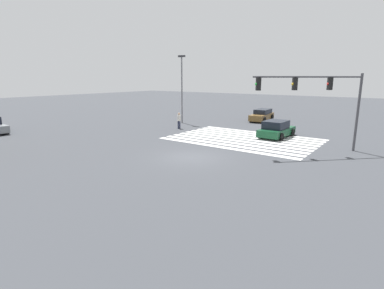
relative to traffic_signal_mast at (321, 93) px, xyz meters
The scene contains 7 objects.
ground_plane 9.98m from the traffic_signal_mast, 45.00° to the left, with size 152.01×152.01×0.00m, color #3D3F44.
crosswalk_markings 7.75m from the traffic_signal_mast, 10.44° to the right, with size 12.41×8.20×0.01m.
traffic_signal_mast is the anchor object (origin of this frame).
car_0 16.44m from the traffic_signal_mast, 52.90° to the right, with size 2.21×4.88×1.44m.
car_2 6.85m from the traffic_signal_mast, 40.91° to the right, with size 2.30×4.41×1.50m.
pedestrian 14.91m from the traffic_signal_mast, ahead, with size 0.41×0.41×1.68m.
street_light_pole_a 17.58m from the traffic_signal_mast, 18.62° to the right, with size 0.80×0.36×7.74m.
Camera 1 is at (-11.56, 15.78, 5.27)m, focal length 28.00 mm.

